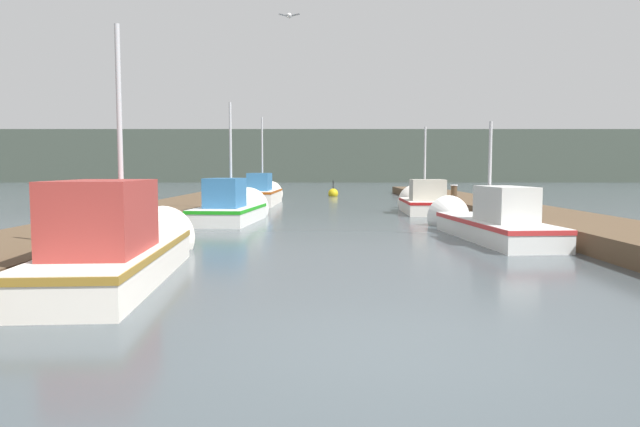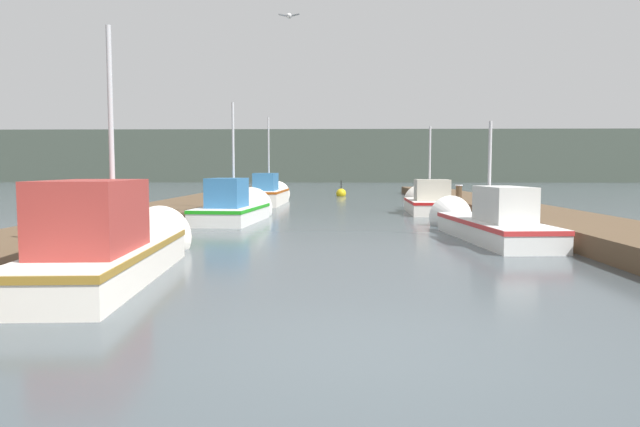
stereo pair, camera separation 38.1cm
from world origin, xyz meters
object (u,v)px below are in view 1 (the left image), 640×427
object	(u,v)px
mooring_piling_0	(95,230)
seagull_lead	(289,16)
fishing_boat_2	(232,208)
fishing_boat_0	(124,245)
channel_buoy	(333,193)
fishing_boat_1	(483,221)
mooring_piling_1	(453,199)
fishing_boat_3	(422,202)
fishing_boat_4	(262,194)

from	to	relation	value
mooring_piling_0	seagull_lead	xyz separation A→B (m)	(3.41, 4.59, 5.14)
fishing_boat_2	fishing_boat_0	bearing A→B (deg)	-86.29
fishing_boat_0	channel_buoy	distance (m)	27.01
fishing_boat_1	mooring_piling_1	bearing A→B (deg)	77.74
fishing_boat_3	mooring_piling_1	world-z (taller)	fishing_boat_3
fishing_boat_3	fishing_boat_4	bearing A→B (deg)	144.48
fishing_boat_3	mooring_piling_0	bearing A→B (deg)	-122.77
fishing_boat_4	mooring_piling_0	distance (m)	17.33
fishing_boat_2	fishing_boat_3	world-z (taller)	fishing_boat_2
fishing_boat_2	fishing_boat_1	bearing A→B (deg)	-26.45
fishing_boat_0	seagull_lead	distance (m)	8.46
fishing_boat_2	mooring_piling_0	world-z (taller)	fishing_boat_2
mooring_piling_1	seagull_lead	bearing A→B (deg)	-132.28
fishing_boat_0	fishing_boat_4	bearing A→B (deg)	85.27
fishing_boat_4	channel_buoy	xyz separation A→B (m)	(3.63, 7.76, -0.32)
fishing_boat_4	fishing_boat_1	bearing A→B (deg)	-61.48
mooring_piling_1	seagull_lead	distance (m)	10.19
fishing_boat_4	channel_buoy	bearing A→B (deg)	66.51
fishing_boat_4	mooring_piling_1	xyz separation A→B (m)	(7.92, -6.18, 0.06)
fishing_boat_2	mooring_piling_0	bearing A→B (deg)	-94.54
fishing_boat_3	fishing_boat_4	distance (m)	8.70
channel_buoy	fishing_boat_4	bearing A→B (deg)	-115.07
channel_buoy	seagull_lead	distance (m)	21.24
seagull_lead	fishing_boat_3	bearing A→B (deg)	59.22
fishing_boat_1	channel_buoy	bearing A→B (deg)	94.14
fishing_boat_1	seagull_lead	world-z (taller)	seagull_lead
fishing_boat_1	fishing_boat_2	bearing A→B (deg)	143.74
fishing_boat_0	fishing_boat_2	distance (m)	9.64
seagull_lead	fishing_boat_2	bearing A→B (deg)	124.04
fishing_boat_1	seagull_lead	bearing A→B (deg)	164.65
fishing_boat_4	mooring_piling_1	bearing A→B (deg)	-36.35
fishing_boat_1	fishing_boat_3	distance (m)	8.33
fishing_boat_2	mooring_piling_1	distance (m)	8.57
fishing_boat_2	channel_buoy	size ratio (longest dim) A/B	4.32
fishing_boat_0	fishing_boat_1	bearing A→B (deg)	32.66
mooring_piling_1	channel_buoy	bearing A→B (deg)	107.13
fishing_boat_2	mooring_piling_0	xyz separation A→B (m)	(-1.36, -7.95, 0.14)
fishing_boat_0	fishing_boat_4	world-z (taller)	fishing_boat_4
fishing_boat_1	fishing_boat_4	distance (m)	15.28
fishing_boat_1	mooring_piling_1	distance (m)	7.52
fishing_boat_4	channel_buoy	distance (m)	8.57
fishing_boat_1	fishing_boat_2	world-z (taller)	fishing_boat_2
fishing_boat_3	fishing_boat_1	bearing A→B (deg)	-87.88
fishing_boat_2	seagull_lead	size ratio (longest dim) A/B	8.82
mooring_piling_0	seagull_lead	size ratio (longest dim) A/B	1.98
fishing_boat_0	mooring_piling_0	distance (m)	2.02
fishing_boat_0	channel_buoy	bearing A→B (deg)	77.80
fishing_boat_4	mooring_piling_1	size ratio (longest dim) A/B	5.52
mooring_piling_1	fishing_boat_0	bearing A→B (deg)	-122.72
fishing_boat_2	fishing_boat_4	world-z (taller)	fishing_boat_4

